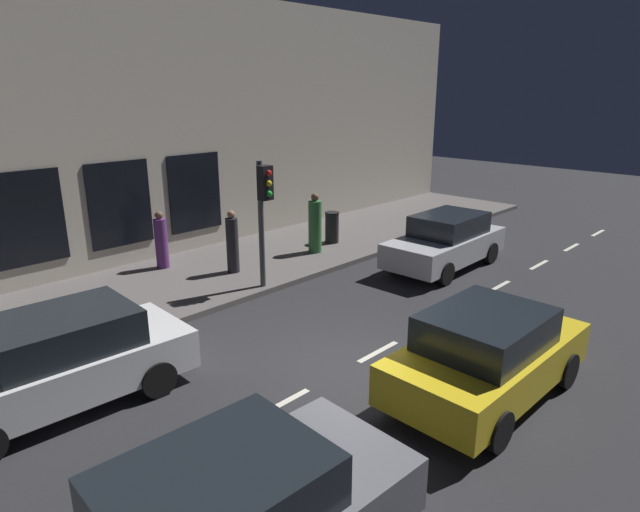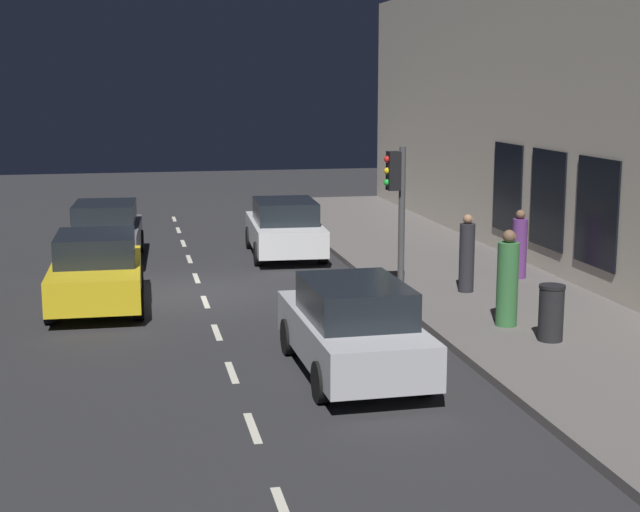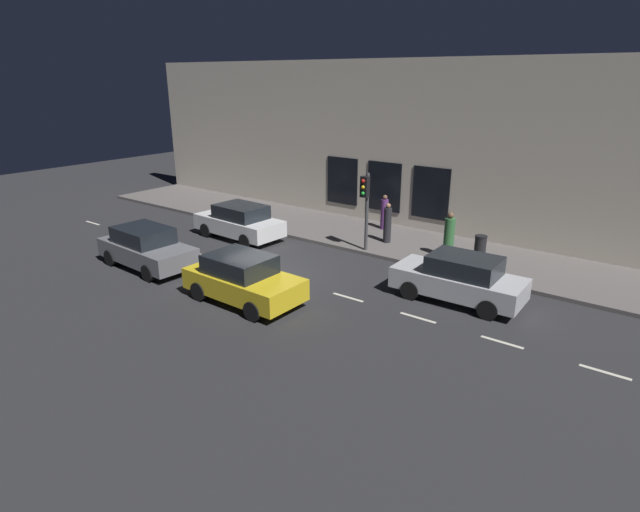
# 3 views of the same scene
# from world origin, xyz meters

# --- Properties ---
(ground_plane) EXTENTS (60.00, 60.00, 0.00)m
(ground_plane) POSITION_xyz_m (0.00, 0.00, 0.00)
(ground_plane) COLOR #28282B
(sidewalk) EXTENTS (4.50, 32.00, 0.15)m
(sidewalk) POSITION_xyz_m (6.25, 0.00, 0.07)
(sidewalk) COLOR #5B5654
(sidewalk) RESTS_ON ground
(building_facade) EXTENTS (0.65, 32.00, 7.84)m
(building_facade) POSITION_xyz_m (8.80, 0.00, 3.91)
(building_facade) COLOR beige
(building_facade) RESTS_ON ground
(lane_centre_line) EXTENTS (0.12, 27.20, 0.01)m
(lane_centre_line) POSITION_xyz_m (0.00, -1.00, 0.00)
(lane_centre_line) COLOR beige
(lane_centre_line) RESTS_ON ground
(traffic_light) EXTENTS (0.49, 0.32, 3.24)m
(traffic_light) POSITION_xyz_m (4.16, -1.62, 2.37)
(traffic_light) COLOR #424244
(traffic_light) RESTS_ON sidewalk
(parked_car_0) EXTENTS (2.01, 4.06, 1.58)m
(parked_car_0) POSITION_xyz_m (-2.30, -0.98, 0.79)
(parked_car_0) COLOR gold
(parked_car_0) RESTS_ON ground
(parked_car_1) EXTENTS (2.07, 4.30, 1.58)m
(parked_car_1) POSITION_xyz_m (-2.21, 4.32, 0.79)
(parked_car_1) COLOR slate
(parked_car_1) RESTS_ON ground
(parked_car_2) EXTENTS (2.09, 4.36, 1.58)m
(parked_car_2) POSITION_xyz_m (2.65, 4.13, 0.79)
(parked_car_2) COLOR silver
(parked_car_2) RESTS_ON ground
(parked_car_3) EXTENTS (1.90, 4.25, 1.58)m
(parked_car_3) POSITION_xyz_m (1.96, -6.67, 0.79)
(parked_car_3) COLOR #B7B7BC
(parked_car_3) RESTS_ON ground
(pedestrian_0) EXTENTS (0.45, 0.45, 1.75)m
(pedestrian_0) POSITION_xyz_m (5.75, -1.79, 0.96)
(pedestrian_0) COLOR #232328
(pedestrian_0) RESTS_ON sidewalk
(pedestrian_1) EXTENTS (0.56, 0.56, 1.86)m
(pedestrian_1) POSITION_xyz_m (5.46, -4.76, 1.01)
(pedestrian_1) COLOR #336B38
(pedestrian_1) RESTS_ON sidewalk
(pedestrian_2) EXTENTS (0.48, 0.48, 1.64)m
(pedestrian_2) POSITION_xyz_m (7.51, -0.63, 0.91)
(pedestrian_2) COLOR #5B2D70
(pedestrian_2) RESTS_ON sidewalk
(trash_bin) EXTENTS (0.47, 0.47, 1.03)m
(trash_bin) POSITION_xyz_m (5.82, -5.93, 0.67)
(trash_bin) COLOR black
(trash_bin) RESTS_ON sidewalk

